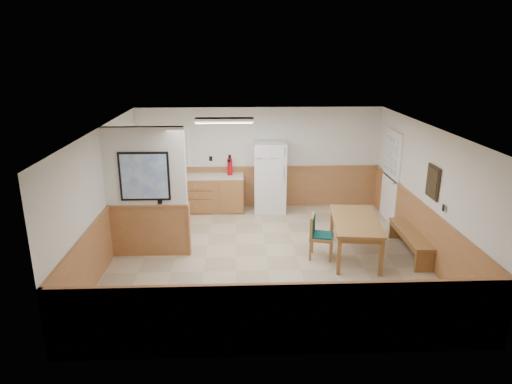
{
  "coord_description": "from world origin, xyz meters",
  "views": [
    {
      "loc": [
        -0.54,
        -8.03,
        3.83
      ],
      "look_at": [
        -0.19,
        0.4,
        1.18
      ],
      "focal_mm": 32.0,
      "sensor_mm": 36.0,
      "label": 1
    }
  ],
  "objects_px": {
    "refrigerator": "(270,177)",
    "dining_table": "(355,224)",
    "dining_chair": "(317,233)",
    "fire_extinguisher": "(230,166)",
    "dining_bench": "(410,237)",
    "soap_bottle": "(170,172)"
  },
  "relations": [
    {
      "from": "dining_bench",
      "to": "soap_bottle",
      "type": "xyz_separation_m",
      "value": [
        -4.98,
        2.67,
        0.65
      ]
    },
    {
      "from": "fire_extinguisher",
      "to": "soap_bottle",
      "type": "height_order",
      "value": "fire_extinguisher"
    },
    {
      "from": "dining_bench",
      "to": "dining_table",
      "type": "bearing_deg",
      "value": -175.74
    },
    {
      "from": "refrigerator",
      "to": "dining_table",
      "type": "bearing_deg",
      "value": -58.6
    },
    {
      "from": "refrigerator",
      "to": "fire_extinguisher",
      "type": "height_order",
      "value": "refrigerator"
    },
    {
      "from": "dining_bench",
      "to": "dining_chair",
      "type": "relative_size",
      "value": 1.93
    },
    {
      "from": "refrigerator",
      "to": "dining_chair",
      "type": "bearing_deg",
      "value": -72.1
    },
    {
      "from": "refrigerator",
      "to": "dining_chair",
      "type": "xyz_separation_m",
      "value": [
        0.7,
        -2.69,
        -0.37
      ]
    },
    {
      "from": "fire_extinguisher",
      "to": "dining_chair",
      "type": "bearing_deg",
      "value": -74.34
    },
    {
      "from": "dining_table",
      "to": "dining_bench",
      "type": "relative_size",
      "value": 1.09
    },
    {
      "from": "dining_table",
      "to": "fire_extinguisher",
      "type": "distance_m",
      "value": 3.7
    },
    {
      "from": "dining_bench",
      "to": "soap_bottle",
      "type": "height_order",
      "value": "soap_bottle"
    },
    {
      "from": "soap_bottle",
      "to": "dining_table",
      "type": "bearing_deg",
      "value": -35.27
    },
    {
      "from": "dining_table",
      "to": "dining_chair",
      "type": "bearing_deg",
      "value": -171.7
    },
    {
      "from": "refrigerator",
      "to": "fire_extinguisher",
      "type": "distance_m",
      "value": 1.02
    },
    {
      "from": "dining_table",
      "to": "dining_bench",
      "type": "xyz_separation_m",
      "value": [
        1.11,
        0.06,
        -0.31
      ]
    },
    {
      "from": "fire_extinguisher",
      "to": "dining_bench",
      "type": "bearing_deg",
      "value": -53.04
    },
    {
      "from": "refrigerator",
      "to": "fire_extinguisher",
      "type": "bearing_deg",
      "value": 177.99
    },
    {
      "from": "dining_chair",
      "to": "refrigerator",
      "type": "bearing_deg",
      "value": 119.87
    },
    {
      "from": "refrigerator",
      "to": "dining_chair",
      "type": "height_order",
      "value": "refrigerator"
    },
    {
      "from": "dining_table",
      "to": "soap_bottle",
      "type": "height_order",
      "value": "soap_bottle"
    },
    {
      "from": "dining_chair",
      "to": "soap_bottle",
      "type": "distance_m",
      "value": 4.2
    }
  ]
}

